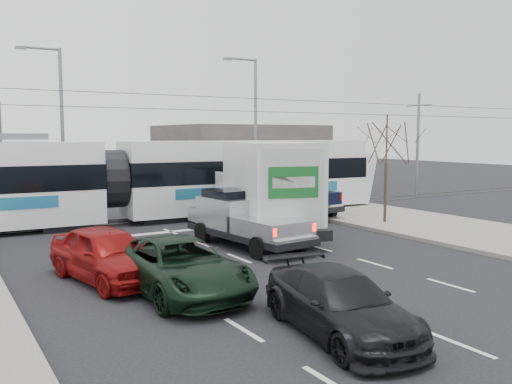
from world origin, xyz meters
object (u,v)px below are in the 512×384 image
box_truck (266,190)px  green_car (179,266)px  street_lamp_far (59,119)px  traffic_signal (314,163)px  silver_pickup (243,219)px  street_lamp_near (253,121)px  dark_car (339,303)px  red_car (107,254)px  navy_pickup (288,193)px  bare_tree (387,144)px  tram (110,181)px

box_truck → green_car: bearing=-122.7°
street_lamp_far → traffic_signal: bearing=-41.7°
silver_pickup → box_truck: box_truck is taller
street_lamp_near → box_truck: size_ratio=1.09×
dark_car → red_car: bearing=122.7°
traffic_signal → silver_pickup: traffic_signal is taller
street_lamp_near → green_car: bearing=-126.5°
green_car → navy_pickup: bearing=42.6°
bare_tree → street_lamp_near: street_lamp_near is taller
box_truck → dark_car: bearing=-99.4°
bare_tree → red_car: 14.61m
dark_car → traffic_signal: bearing=63.2°
street_lamp_far → green_car: bearing=-92.7°
street_lamp_far → silver_pickup: size_ratio=1.52×
navy_pickup → green_car: navy_pickup is taller
traffic_signal → street_lamp_far: size_ratio=0.40×
street_lamp_far → tram: bearing=-82.1°
silver_pickup → dark_car: bearing=-113.0°
street_lamp_far → red_car: 17.24m
traffic_signal → navy_pickup: bearing=139.2°
silver_pickup → navy_pickup: 8.18m
tram → box_truck: size_ratio=3.46×
box_truck → red_car: size_ratio=1.77×
bare_tree → silver_pickup: (-8.11, -0.71, -2.75)m
street_lamp_near → red_car: (-13.68, -14.54, -4.32)m
silver_pickup → navy_pickup: (5.99, 5.57, 0.12)m
green_car → red_car: size_ratio=1.13×
bare_tree → traffic_signal: bearing=105.8°
bare_tree → navy_pickup: (-2.13, 4.86, -2.63)m
traffic_signal → street_lamp_far: (-10.66, 9.50, 2.37)m
green_car → street_lamp_near: bearing=52.3°
street_lamp_far → green_car: street_lamp_far is taller
dark_car → navy_pickup: bearing=67.6°
tram → navy_pickup: tram is taller
street_lamp_far → silver_pickup: street_lamp_far is taller
green_car → street_lamp_far: bearing=86.1°
red_car → street_lamp_far: bearing=72.0°
tram → green_car: (-1.79, -12.19, -1.33)m
green_car → bare_tree: bearing=21.3°
street_lamp_far → box_truck: street_lamp_far is taller
street_lamp_near → dark_car: 24.21m
street_lamp_far → tram: (0.91, -6.54, -3.05)m
silver_pickup → green_car: (-4.56, -4.52, -0.31)m
silver_pickup → green_car: 6.42m
silver_pickup → bare_tree: bearing=-0.3°
silver_pickup → green_car: bearing=-140.6°
dark_car → bare_tree: bearing=50.4°
street_lamp_near → green_car: size_ratio=1.71×
street_lamp_near → tram: size_ratio=0.32×
street_lamp_far → tram: 7.28m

